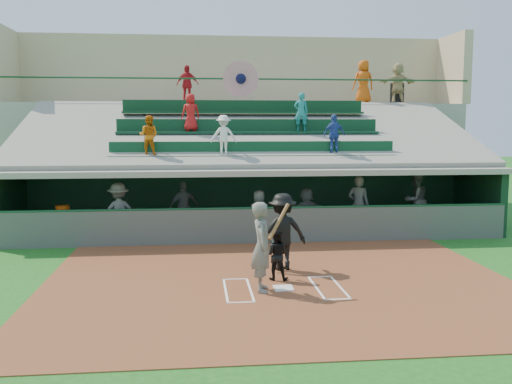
{
  "coord_description": "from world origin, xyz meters",
  "views": [
    {
      "loc": [
        -1.92,
        -12.33,
        3.69
      ],
      "look_at": [
        -0.25,
        3.5,
        1.8
      ],
      "focal_mm": 40.0,
      "sensor_mm": 36.0,
      "label": 1
    }
  ],
  "objects": [
    {
      "name": "dugout_player_d",
      "position": [
        1.73,
        6.24,
        0.81
      ],
      "size": [
        1.5,
        0.77,
        1.55
      ],
      "primitive_type": "imported",
      "rotation": [
        0.0,
        0.0,
        3.37
      ],
      "color": "#61645F",
      "rests_on": "dugout_floor"
    },
    {
      "name": "dugout_player_a",
      "position": [
        -4.35,
        5.66,
        0.96
      ],
      "size": [
        1.34,
        1.02,
        1.84
      ],
      "primitive_type": "imported",
      "rotation": [
        0.0,
        0.0,
        3.47
      ],
      "color": "#535550",
      "rests_on": "dugout_floor"
    },
    {
      "name": "dugout_player_b",
      "position": [
        -2.35,
        6.96,
        0.91
      ],
      "size": [
        1.11,
        0.74,
        1.74
      ],
      "primitive_type": "imported",
      "rotation": [
        0.0,
        0.0,
        3.48
      ],
      "color": "#5F625D",
      "rests_on": "dugout_floor"
    },
    {
      "name": "concourse_staff_b",
      "position": [
        5.42,
        12.4,
        5.55
      ],
      "size": [
        0.95,
        0.64,
        1.9
      ],
      "primitive_type": "imported",
      "rotation": [
        0.0,
        0.0,
        3.18
      ],
      "color": "#C64A0B",
      "rests_on": "concourse_slab"
    },
    {
      "name": "home_plate",
      "position": [
        0.0,
        0.0,
        0.04
      ],
      "size": [
        0.43,
        0.43,
        0.03
      ],
      "primitive_type": "cube",
      "color": "white",
      "rests_on": "dirt_slab"
    },
    {
      "name": "ground",
      "position": [
        0.0,
        0.0,
        0.0
      ],
      "size": [
        100.0,
        100.0,
        0.0
      ],
      "primitive_type": "plane",
      "color": "#195718",
      "rests_on": "ground"
    },
    {
      "name": "catcher",
      "position": [
        -0.06,
        0.77,
        0.62
      ],
      "size": [
        0.67,
        0.57,
        1.2
      ],
      "primitive_type": "imported",
      "rotation": [
        0.0,
        0.0,
        2.92
      ],
      "color": "black",
      "rests_on": "dirt_slab"
    },
    {
      "name": "grandstand",
      "position": [
        -0.01,
        10.51,
        2.26
      ],
      "size": [
        20.4,
        10.4,
        7.8
      ],
      "color": "#505550",
      "rests_on": "ground"
    },
    {
      "name": "white_table",
      "position": [
        -6.17,
        6.03,
        0.37
      ],
      "size": [
        0.91,
        0.79,
        0.67
      ],
      "primitive_type": "cube",
      "rotation": [
        0.0,
        0.0,
        0.34
      ],
      "color": "white",
      "rests_on": "dugout_floor"
    },
    {
      "name": "batters_box_chalk",
      "position": [
        0.0,
        0.0,
        0.02
      ],
      "size": [
        2.65,
        1.85,
        0.01
      ],
      "color": "white",
      "rests_on": "dirt_slab"
    },
    {
      "name": "batter_at_plate",
      "position": [
        -0.49,
        -0.1,
        1.02
      ],
      "size": [
        0.88,
        0.79,
        1.99
      ],
      "color": "#545651",
      "rests_on": "dirt_slab"
    },
    {
      "name": "dirt_slab",
      "position": [
        0.0,
        0.5,
        0.01
      ],
      "size": [
        11.0,
        9.0,
        0.02
      ],
      "primitive_type": "cube",
      "color": "brown",
      "rests_on": "ground"
    },
    {
      "name": "dugout_floor",
      "position": [
        0.0,
        6.75,
        0.02
      ],
      "size": [
        16.0,
        3.5,
        0.04
      ],
      "primitive_type": "cube",
      "color": "gray",
      "rests_on": "ground"
    },
    {
      "name": "concourse_staff_c",
      "position": [
        6.93,
        12.25,
        5.49
      ],
      "size": [
        1.65,
        0.54,
        1.77
      ],
      "primitive_type": "imported",
      "rotation": [
        0.0,
        0.0,
        3.13
      ],
      "color": "tan",
      "rests_on": "concourse_slab"
    },
    {
      "name": "concourse_staff_a",
      "position": [
        -2.25,
        13.07,
        5.43
      ],
      "size": [
        1.03,
        0.6,
        1.66
      ],
      "primitive_type": "imported",
      "rotation": [
        0.0,
        0.0,
        2.93
      ],
      "color": "#B3141B",
      "rests_on": "concourse_slab"
    },
    {
      "name": "concourse_slab",
      "position": [
        0.0,
        13.5,
        2.3
      ],
      "size": [
        20.0,
        3.0,
        4.6
      ],
      "primitive_type": "cube",
      "color": "#99978B",
      "rests_on": "ground"
    },
    {
      "name": "dugout_bench",
      "position": [
        0.01,
        8.15,
        0.26
      ],
      "size": [
        14.29,
        2.65,
        0.43
      ],
      "primitive_type": "cube",
      "rotation": [
        0.0,
        0.0,
        -0.16
      ],
      "color": "olive",
      "rests_on": "dugout_floor"
    },
    {
      "name": "dugout_player_f",
      "position": [
        5.78,
        6.93,
        1.04
      ],
      "size": [
        1.19,
        1.08,
        1.99
      ],
      "primitive_type": "imported",
      "rotation": [
        0.0,
        0.0,
        3.55
      ],
      "color": "#5B5D57",
      "rests_on": "dugout_floor"
    },
    {
      "name": "home_umpire",
      "position": [
        0.23,
        1.72,
        0.99
      ],
      "size": [
        1.35,
        0.89,
        1.95
      ],
      "primitive_type": "imported",
      "rotation": [
        0.0,
        0.0,
        3.28
      ],
      "color": "black",
      "rests_on": "dirt_slab"
    },
    {
      "name": "dugout_player_c",
      "position": [
        0.08,
        5.72,
        0.82
      ],
      "size": [
        0.88,
        0.73,
        1.55
      ],
      "primitive_type": "imported",
      "rotation": [
        0.0,
        0.0,
        2.78
      ],
      "color": "#535450",
      "rests_on": "dugout_floor"
    },
    {
      "name": "dugout_player_e",
      "position": [
        3.48,
        6.12,
        1.01
      ],
      "size": [
        0.85,
        0.74,
        1.95
      ],
      "primitive_type": "imported",
      "rotation": [
        0.0,
        0.0,
        2.66
      ],
      "color": "#535550",
      "rests_on": "dugout_floor"
    },
    {
      "name": "water_cooler",
      "position": [
        -6.14,
        6.05,
        0.92
      ],
      "size": [
        0.44,
        0.44,
        0.44
      ],
      "primitive_type": "cylinder",
      "color": "#EB530D",
      "rests_on": "white_table"
    },
    {
      "name": "trash_bin",
      "position": [
        7.13,
        12.86,
        5.07
      ],
      "size": [
        0.62,
        0.62,
        0.93
      ],
      "primitive_type": "cylinder",
      "color": "black",
      "rests_on": "concourse_slab"
    }
  ]
}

